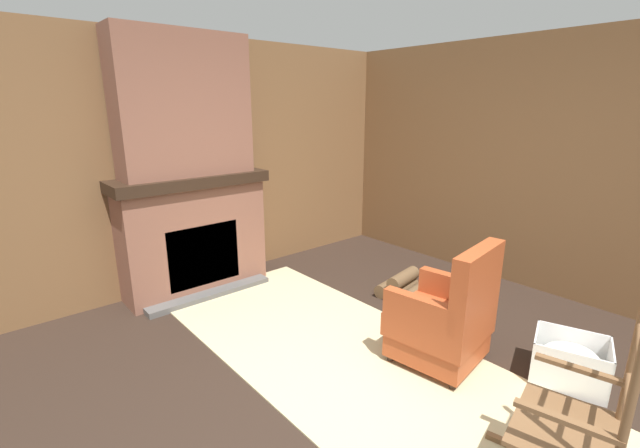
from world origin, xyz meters
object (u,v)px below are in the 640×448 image
object	(u,v)px
firewood_stack	(403,287)
laundry_basket	(570,360)
rocking_chair	(577,432)
storage_case	(204,166)
armchair	(445,321)
oil_lamp_vase	(137,170)

from	to	relation	value
firewood_stack	laundry_basket	bearing A→B (deg)	-7.68
rocking_chair	storage_case	xyz separation A→B (m)	(-3.68, -0.04, 0.86)
armchair	firewood_stack	size ratio (longest dim) A/B	1.94
armchair	oil_lamp_vase	bearing A→B (deg)	19.16
rocking_chair	firewood_stack	xyz separation A→B (m)	(-2.07, 1.31, -0.34)
armchair	laundry_basket	xyz separation A→B (m)	(0.73, 0.49, -0.19)
armchair	oil_lamp_vase	xyz separation A→B (m)	(-2.57, -1.31, 0.98)
laundry_basket	oil_lamp_vase	xyz separation A→B (m)	(-3.29, -1.80, 1.17)
rocking_chair	oil_lamp_vase	distance (m)	3.85
oil_lamp_vase	firewood_stack	bearing A→B (deg)	51.63
laundry_basket	rocking_chair	bearing A→B (deg)	-70.40
firewood_stack	oil_lamp_vase	size ratio (longest dim) A/B	1.89
laundry_basket	firewood_stack	bearing A→B (deg)	172.32
armchair	rocking_chair	xyz separation A→B (m)	(1.11, -0.59, 0.09)
armchair	storage_case	distance (m)	2.81
laundry_basket	oil_lamp_vase	size ratio (longest dim) A/B	2.18
rocking_chair	firewood_stack	size ratio (longest dim) A/B	2.67
firewood_stack	armchair	bearing A→B (deg)	-36.90
firewood_stack	laundry_basket	xyz separation A→B (m)	(1.69, -0.23, 0.07)
armchair	oil_lamp_vase	size ratio (longest dim) A/B	3.67
rocking_chair	storage_case	bearing A→B (deg)	-12.01
firewood_stack	laundry_basket	distance (m)	1.70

